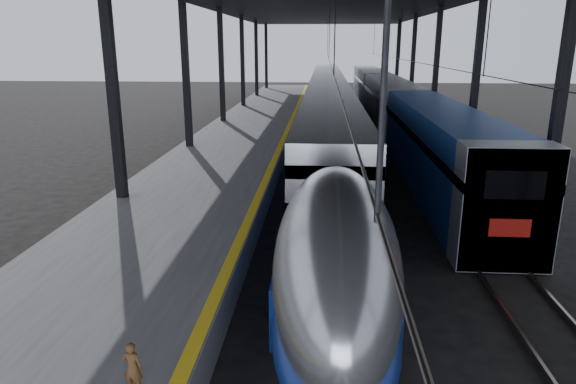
{
  "coord_description": "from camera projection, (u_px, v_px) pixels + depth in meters",
  "views": [
    {
      "loc": [
        1.66,
        -12.99,
        6.5
      ],
      "look_at": [
        0.6,
        2.56,
        2.0
      ],
      "focal_mm": 32.0,
      "sensor_mm": 36.0,
      "label": 1
    }
  ],
  "objects": [
    {
      "name": "tgv_train",
      "position": [
        328.0,
        110.0,
        37.55
      ],
      "size": [
        2.77,
        65.2,
        3.97
      ],
      "color": "#ACAEB3",
      "rests_on": "ground"
    },
    {
      "name": "second_train",
      "position": [
        391.0,
        104.0,
        40.58
      ],
      "size": [
        2.75,
        56.05,
        3.79
      ],
      "color": "navy",
      "rests_on": "ground"
    },
    {
      "name": "yellow_strip",
      "position": [
        286.0,
        132.0,
        33.3
      ],
      "size": [
        0.3,
        80.0,
        0.01
      ],
      "primitive_type": "cube",
      "color": "gold",
      "rests_on": "platform"
    },
    {
      "name": "platform",
      "position": [
        244.0,
        139.0,
        33.63
      ],
      "size": [
        6.0,
        80.0,
        1.0
      ],
      "primitive_type": "cube",
      "color": "#4C4C4F",
      "rests_on": "ground"
    },
    {
      "name": "rails",
      "position": [
        366.0,
        147.0,
        33.22
      ],
      "size": [
        6.52,
        80.0,
        0.16
      ],
      "color": "slate",
      "rests_on": "ground"
    },
    {
      "name": "ground",
      "position": [
        261.0,
        285.0,
        14.37
      ],
      "size": [
        160.0,
        160.0,
        0.0
      ],
      "primitive_type": "plane",
      "color": "black",
      "rests_on": "ground"
    },
    {
      "name": "child",
      "position": [
        132.0,
        368.0,
        8.3
      ],
      "size": [
        0.35,
        0.25,
        0.92
      ],
      "primitive_type": "imported",
      "rotation": [
        0.0,
        0.0,
        3.06
      ],
      "color": "#52341B",
      "rests_on": "platform"
    }
  ]
}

